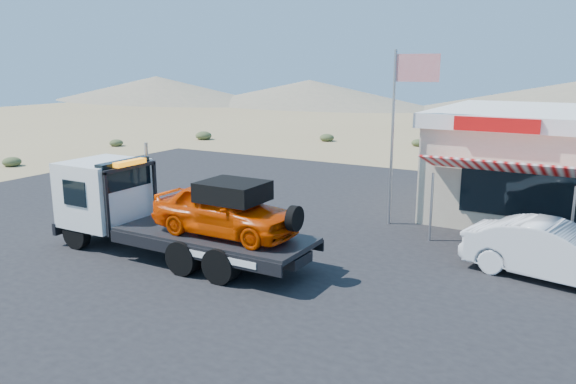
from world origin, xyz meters
TOP-DOWN VIEW (x-y plane):
  - ground at (0.00, 0.00)m, footprint 120.00×120.00m
  - asphalt_lot at (2.00, 3.00)m, footprint 32.00×24.00m
  - tow_truck at (0.39, -1.92)m, footprint 8.14×2.41m
  - white_sedan at (10.24, 1.61)m, footprint 4.76×2.38m
  - flagpole at (4.93, 4.50)m, footprint 1.55×0.10m
  - desert_scrub at (-14.89, 10.04)m, footprint 24.69×34.87m
  - distant_hills at (-9.77, 55.14)m, footprint 126.00×48.00m

SIDE VIEW (x-z plane):
  - ground at x=0.00m, z-range 0.00..0.00m
  - asphalt_lot at x=2.00m, z-range 0.00..0.02m
  - desert_scrub at x=-14.89m, z-range -0.04..0.61m
  - white_sedan at x=10.24m, z-range 0.02..1.52m
  - tow_truck at x=0.39m, z-range 0.11..2.83m
  - distant_hills at x=-9.77m, z-range -0.21..3.99m
  - flagpole at x=4.93m, z-range 0.76..6.76m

